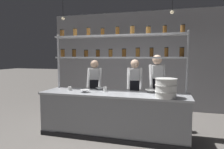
% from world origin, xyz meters
% --- Properties ---
extents(ground_plane, '(40.00, 40.00, 0.00)m').
position_xyz_m(ground_plane, '(0.00, 0.00, 0.00)').
color(ground_plane, slate).
extents(back_wall, '(5.48, 0.12, 3.09)m').
position_xyz_m(back_wall, '(0.00, 2.49, 1.54)').
color(back_wall, '#939399').
rests_on(back_wall, ground_plane).
extents(prep_counter, '(3.08, 0.76, 0.92)m').
position_xyz_m(prep_counter, '(0.00, -0.00, 0.46)').
color(prep_counter, gray).
rests_on(prep_counter, ground_plane).
extents(spice_shelf_unit, '(2.96, 0.28, 2.33)m').
position_xyz_m(spice_shelf_unit, '(-0.00, 0.33, 1.84)').
color(spice_shelf_unit, '#ADAFB5').
rests_on(spice_shelf_unit, ground_plane).
extents(chef_left, '(0.40, 0.32, 1.59)m').
position_xyz_m(chef_left, '(-0.71, 0.78, 0.90)').
color(chef_left, black).
rests_on(chef_left, ground_plane).
extents(chef_center, '(0.39, 0.31, 1.61)m').
position_xyz_m(chef_center, '(0.32, 0.78, 0.92)').
color(chef_center, black).
rests_on(chef_center, ground_plane).
extents(chef_right, '(0.41, 0.34, 1.71)m').
position_xyz_m(chef_right, '(0.85, 0.66, 0.99)').
color(chef_right, black).
rests_on(chef_right, ground_plane).
extents(container_stack, '(0.40, 0.40, 0.36)m').
position_xyz_m(container_stack, '(1.06, -0.21, 1.10)').
color(container_stack, white).
rests_on(container_stack, prep_counter).
extents(prep_bowl_near_left, '(0.21, 0.21, 0.06)m').
position_xyz_m(prep_bowl_near_left, '(-0.59, -0.10, 0.95)').
color(prep_bowl_near_left, white).
rests_on(prep_bowl_near_left, prep_counter).
extents(prep_bowl_center_front, '(0.26, 0.26, 0.07)m').
position_xyz_m(prep_bowl_center_front, '(0.75, 0.25, 0.95)').
color(prep_bowl_center_front, silver).
rests_on(prep_bowl_center_front, prep_counter).
extents(prep_bowl_center_back, '(0.19, 0.19, 0.05)m').
position_xyz_m(prep_bowl_center_back, '(-0.40, 0.28, 0.95)').
color(prep_bowl_center_back, '#B2B7BC').
rests_on(prep_bowl_center_back, prep_counter).
extents(serving_cup_front, '(0.08, 0.08, 0.08)m').
position_xyz_m(serving_cup_front, '(-1.02, 0.04, 0.96)').
color(serving_cup_front, silver).
rests_on(serving_cup_front, prep_counter).
extents(serving_cup_by_board, '(0.08, 0.08, 0.10)m').
position_xyz_m(serving_cup_by_board, '(-0.21, 0.11, 0.97)').
color(serving_cup_by_board, silver).
rests_on(serving_cup_by_board, prep_counter).
extents(pendant_light_row, '(2.33, 0.07, 0.58)m').
position_xyz_m(pendant_light_row, '(0.00, 0.00, 2.52)').
color(pendant_light_row, black).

